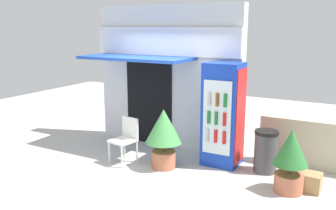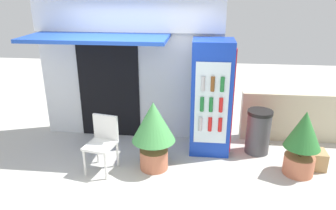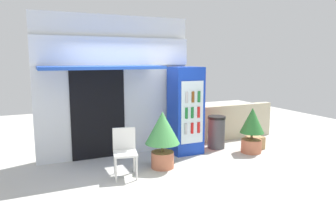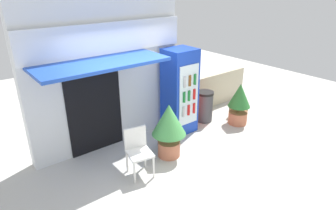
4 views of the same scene
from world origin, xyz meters
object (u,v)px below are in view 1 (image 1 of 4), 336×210
Objects in this scene: potted_plant_near_shop at (164,132)px; cardboard_box at (309,182)px; trash_bin at (266,151)px; potted_plant_curbside at (290,157)px; drink_cooler at (223,115)px; plastic_chair at (126,137)px.

potted_plant_near_shop is 3.07× the size of cardboard_box.
potted_plant_curbside is at bearing -49.75° from trash_bin.
potted_plant_near_shop reaches higher than potted_plant_curbside.
plastic_chair is at bearing -154.60° from drink_cooler.
potted_plant_curbside reaches higher than plastic_chair.
trash_bin is at bearing 17.78° from plastic_chair.
trash_bin is at bearing 130.25° from potted_plant_curbside.
potted_plant_curbside is 2.84× the size of cardboard_box.
cardboard_box is (0.83, -0.43, -0.25)m from trash_bin.
plastic_chair is 0.78× the size of potted_plant_near_shop.
plastic_chair is 2.66m from trash_bin.
drink_cooler is 1.18m from potted_plant_near_shop.
trash_bin is (-0.54, 0.64, -0.20)m from potted_plant_curbside.
potted_plant_curbside is at bearing -24.69° from drink_cooler.
potted_plant_curbside is (3.07, 0.17, 0.08)m from plastic_chair.
plastic_chair reaches higher than trash_bin.
plastic_chair is 0.82m from potted_plant_near_shop.
potted_plant_near_shop reaches higher than cardboard_box.
drink_cooler is at bearing 25.40° from plastic_chair.
potted_plant_near_shop is at bearing -157.40° from trash_bin.
drink_cooler is 1.02m from trash_bin.
drink_cooler is 5.34× the size of cardboard_box.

